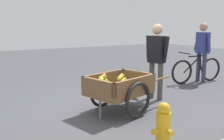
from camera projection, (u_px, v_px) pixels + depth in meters
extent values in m
plane|color=#47474C|center=(108.00, 107.00, 4.97)|extent=(24.00, 24.00, 0.00)
cube|color=brown|center=(119.00, 91.00, 4.61)|extent=(1.28, 1.07, 0.10)
cube|color=brown|center=(98.00, 87.00, 4.21)|extent=(0.28, 0.79, 0.24)
cube|color=brown|center=(137.00, 77.00, 4.95)|extent=(0.28, 0.79, 0.24)
cube|color=brown|center=(135.00, 85.00, 4.33)|extent=(1.07, 0.36, 0.24)
cube|color=brown|center=(105.00, 79.00, 4.83)|extent=(1.07, 0.36, 0.24)
torus|color=black|center=(138.00, 100.00, 4.32)|extent=(0.63, 0.23, 0.64)
torus|color=black|center=(102.00, 91.00, 4.93)|extent=(0.63, 0.23, 0.64)
cylinder|color=gray|center=(119.00, 95.00, 4.62)|extent=(0.28, 0.86, 0.04)
cylinder|color=brown|center=(161.00, 78.00, 4.93)|extent=(0.54, 0.19, 0.04)
cylinder|color=brown|center=(134.00, 74.00, 5.40)|extent=(0.54, 0.19, 0.04)
cylinder|color=gray|center=(100.00, 109.00, 4.32)|extent=(0.04, 0.04, 0.35)
ellipsoid|color=gold|center=(121.00, 77.00, 4.78)|extent=(0.18, 0.11, 0.13)
ellipsoid|color=gold|center=(121.00, 77.00, 4.77)|extent=(0.17, 0.15, 0.09)
ellipsoid|color=gold|center=(121.00, 77.00, 4.75)|extent=(0.19, 0.07, 0.08)
ellipsoid|color=gold|center=(120.00, 76.00, 4.74)|extent=(0.18, 0.13, 0.13)
ellipsoid|color=gold|center=(106.00, 83.00, 4.66)|extent=(0.18, 0.10, 0.14)
ellipsoid|color=gold|center=(106.00, 83.00, 4.65)|extent=(0.18, 0.14, 0.09)
ellipsoid|color=gold|center=(106.00, 83.00, 4.63)|extent=(0.19, 0.08, 0.08)
ellipsoid|color=gold|center=(105.00, 82.00, 4.61)|extent=(0.16, 0.13, 0.15)
ellipsoid|color=gold|center=(122.00, 85.00, 4.36)|extent=(0.18, 0.09, 0.14)
ellipsoid|color=gold|center=(121.00, 84.00, 4.34)|extent=(0.19, 0.08, 0.05)
ellipsoid|color=gold|center=(120.00, 84.00, 4.32)|extent=(0.18, 0.06, 0.14)
ellipsoid|color=gold|center=(102.00, 81.00, 4.42)|extent=(0.17, 0.06, 0.16)
ellipsoid|color=gold|center=(102.00, 81.00, 4.40)|extent=(0.19, 0.06, 0.08)
ellipsoid|color=gold|center=(101.00, 80.00, 4.38)|extent=(0.18, 0.14, 0.08)
ellipsoid|color=gold|center=(101.00, 80.00, 4.37)|extent=(0.17, 0.13, 0.13)
ellipsoid|color=gold|center=(107.00, 89.00, 4.26)|extent=(0.17, 0.13, 0.13)
ellipsoid|color=gold|center=(106.00, 89.00, 4.24)|extent=(0.18, 0.14, 0.05)
ellipsoid|color=gold|center=(105.00, 89.00, 4.22)|extent=(0.17, 0.10, 0.15)
ellipsoid|color=gold|center=(103.00, 78.00, 4.64)|extent=(0.19, 0.06, 0.13)
ellipsoid|color=gold|center=(103.00, 78.00, 4.63)|extent=(0.18, 0.14, 0.10)
ellipsoid|color=gold|center=(103.00, 77.00, 4.62)|extent=(0.18, 0.07, 0.05)
ellipsoid|color=gold|center=(103.00, 77.00, 4.61)|extent=(0.19, 0.10, 0.09)
ellipsoid|color=gold|center=(103.00, 76.00, 4.59)|extent=(0.18, 0.12, 0.12)
ellipsoid|color=gold|center=(123.00, 82.00, 4.46)|extent=(0.17, 0.14, 0.13)
ellipsoid|color=gold|center=(123.00, 81.00, 4.45)|extent=(0.17, 0.15, 0.08)
ellipsoid|color=gold|center=(123.00, 81.00, 4.43)|extent=(0.19, 0.07, 0.09)
ellipsoid|color=gold|center=(123.00, 81.00, 4.41)|extent=(0.18, 0.07, 0.14)
ellipsoid|color=gold|center=(140.00, 84.00, 4.68)|extent=(0.18, 0.06, 0.14)
ellipsoid|color=gold|center=(140.00, 84.00, 4.67)|extent=(0.19, 0.07, 0.08)
ellipsoid|color=gold|center=(140.00, 83.00, 4.65)|extent=(0.19, 0.05, 0.09)
ellipsoid|color=gold|center=(140.00, 83.00, 4.64)|extent=(0.19, 0.08, 0.12)
ellipsoid|color=gold|center=(123.00, 85.00, 4.43)|extent=(0.19, 0.09, 0.13)
ellipsoid|color=gold|center=(123.00, 84.00, 4.42)|extent=(0.19, 0.07, 0.11)
ellipsoid|color=gold|center=(122.00, 84.00, 4.41)|extent=(0.19, 0.12, 0.05)
ellipsoid|color=gold|center=(122.00, 84.00, 4.39)|extent=(0.19, 0.06, 0.10)
ellipsoid|color=gold|center=(122.00, 83.00, 4.38)|extent=(0.17, 0.09, 0.15)
ellipsoid|color=gold|center=(104.00, 84.00, 4.38)|extent=(0.16, 0.15, 0.13)
ellipsoid|color=gold|center=(103.00, 84.00, 4.36)|extent=(0.19, 0.12, 0.05)
ellipsoid|color=gold|center=(103.00, 84.00, 4.34)|extent=(0.17, 0.06, 0.15)
ellipsoid|color=gold|center=(122.00, 78.00, 4.57)|extent=(0.18, 0.05, 0.13)
ellipsoid|color=gold|center=(121.00, 78.00, 4.55)|extent=(0.18, 0.13, 0.05)
ellipsoid|color=gold|center=(121.00, 78.00, 4.53)|extent=(0.18, 0.06, 0.14)
ellipsoid|color=gold|center=(100.00, 85.00, 4.63)|extent=(0.17, 0.06, 0.15)
ellipsoid|color=gold|center=(100.00, 85.00, 4.62)|extent=(0.19, 0.06, 0.10)
ellipsoid|color=gold|center=(100.00, 84.00, 4.60)|extent=(0.19, 0.12, 0.05)
ellipsoid|color=gold|center=(99.00, 84.00, 4.59)|extent=(0.19, 0.11, 0.11)
ellipsoid|color=gold|center=(99.00, 83.00, 4.58)|extent=(0.18, 0.06, 0.14)
ellipsoid|color=gold|center=(101.00, 84.00, 4.54)|extent=(0.17, 0.12, 0.15)
ellipsoid|color=gold|center=(101.00, 84.00, 4.52)|extent=(0.18, 0.12, 0.05)
ellipsoid|color=gold|center=(100.00, 84.00, 4.50)|extent=(0.18, 0.05, 0.13)
ellipsoid|color=gold|center=(126.00, 84.00, 4.70)|extent=(0.18, 0.09, 0.14)
ellipsoid|color=gold|center=(126.00, 84.00, 4.69)|extent=(0.19, 0.05, 0.08)
ellipsoid|color=gold|center=(126.00, 83.00, 4.67)|extent=(0.19, 0.06, 0.09)
ellipsoid|color=gold|center=(125.00, 83.00, 4.66)|extent=(0.18, 0.05, 0.13)
cylinder|color=#4C4742|center=(160.00, 82.00, 5.35)|extent=(0.11, 0.11, 0.79)
cylinder|color=#4C4742|center=(152.00, 80.00, 5.50)|extent=(0.11, 0.11, 0.79)
cube|color=black|center=(157.00, 49.00, 5.30)|extent=(0.29, 0.38, 0.56)
sphere|color=tan|center=(157.00, 29.00, 5.23)|extent=(0.21, 0.21, 0.21)
cylinder|color=black|center=(166.00, 49.00, 5.14)|extent=(0.08, 0.15, 0.51)
cylinder|color=black|center=(148.00, 47.00, 5.45)|extent=(0.08, 0.11, 0.51)
torus|color=black|center=(182.00, 72.00, 6.77)|extent=(0.66, 0.13, 0.66)
torus|color=black|center=(211.00, 69.00, 7.16)|extent=(0.66, 0.13, 0.66)
cylinder|color=black|center=(198.00, 56.00, 6.89)|extent=(0.60, 0.10, 0.04)
cylinder|color=black|center=(201.00, 62.00, 6.97)|extent=(0.11, 0.05, 0.45)
cylinder|color=black|center=(192.00, 65.00, 6.86)|extent=(0.53, 0.09, 0.43)
ellipsoid|color=black|center=(202.00, 53.00, 6.93)|extent=(0.20, 0.08, 0.06)
cylinder|color=black|center=(184.00, 53.00, 6.70)|extent=(0.08, 0.46, 0.03)
cylinder|color=#333851|center=(204.00, 68.00, 6.91)|extent=(0.11, 0.11, 0.80)
cylinder|color=#333851|center=(198.00, 67.00, 7.11)|extent=(0.11, 0.11, 0.80)
cube|color=navy|center=(203.00, 43.00, 6.89)|extent=(0.24, 0.36, 0.57)
sphere|color=tan|center=(204.00, 27.00, 6.81)|extent=(0.22, 0.22, 0.22)
cylinder|color=navy|center=(209.00, 42.00, 6.68)|extent=(0.08, 0.14, 0.52)
cylinder|color=navy|center=(197.00, 41.00, 7.08)|extent=(0.08, 0.18, 0.52)
cylinder|color=gold|center=(163.00, 134.00, 3.11)|extent=(0.18, 0.18, 0.55)
sphere|color=gold|center=(164.00, 109.00, 3.06)|extent=(0.16, 0.16, 0.16)
cylinder|color=gold|center=(156.00, 131.00, 3.05)|extent=(0.10, 0.07, 0.07)
cylinder|color=gold|center=(169.00, 133.00, 3.01)|extent=(0.07, 0.10, 0.07)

